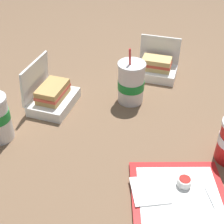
# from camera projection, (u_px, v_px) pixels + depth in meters

# --- Properties ---
(ground_plane) EXTENTS (3.20, 3.20, 0.00)m
(ground_plane) POSITION_uv_depth(u_px,v_px,m) (117.00, 116.00, 1.14)
(ground_plane) COLOR brown
(food_tray) EXTENTS (0.41, 0.32, 0.01)m
(food_tray) POSITION_uv_depth(u_px,v_px,m) (183.00, 216.00, 0.80)
(food_tray) COLOR red
(food_tray) RESTS_ON ground_plane
(ketchup_cup) EXTENTS (0.04, 0.04, 0.02)m
(ketchup_cup) POSITION_uv_depth(u_px,v_px,m) (184.00, 182.00, 0.87)
(ketchup_cup) COLOR white
(ketchup_cup) RESTS_ON food_tray
(napkin_stack) EXTENTS (0.12, 0.12, 0.00)m
(napkin_stack) POSITION_uv_depth(u_px,v_px,m) (150.00, 190.00, 0.86)
(napkin_stack) COLOR white
(napkin_stack) RESTS_ON food_tray
(plastic_fork) EXTENTS (0.11, 0.04, 0.00)m
(plastic_fork) POSITION_uv_depth(u_px,v_px,m) (215.00, 204.00, 0.82)
(plastic_fork) COLOR white
(plastic_fork) RESTS_ON food_tray
(clamshell_sandwich_right) EXTENTS (0.15, 0.19, 0.16)m
(clamshell_sandwich_right) POSITION_uv_depth(u_px,v_px,m) (156.00, 67.00, 1.35)
(clamshell_sandwich_right) COLOR white
(clamshell_sandwich_right) RESTS_ON ground_plane
(clamshell_sandwich_back) EXTENTS (0.21, 0.18, 0.18)m
(clamshell_sandwich_back) POSITION_uv_depth(u_px,v_px,m) (52.00, 96.00, 1.17)
(clamshell_sandwich_back) COLOR white
(clamshell_sandwich_back) RESTS_ON ground_plane
(soda_cup_center) EXTENTS (0.10, 0.10, 0.22)m
(soda_cup_center) POSITION_uv_depth(u_px,v_px,m) (131.00, 83.00, 1.18)
(soda_cup_center) COLOR white
(soda_cup_center) RESTS_ON ground_plane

